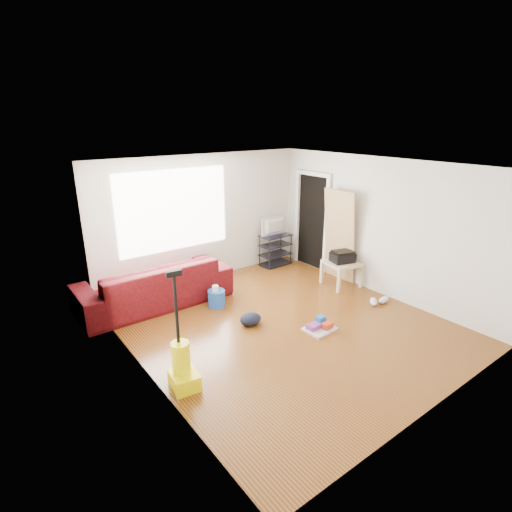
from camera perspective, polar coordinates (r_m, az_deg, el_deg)
room at (r=6.15m, az=3.81°, el=1.28°), size 4.51×5.01×2.51m
sofa at (r=7.39m, az=-14.03°, el=-6.59°), size 2.64×1.03×0.77m
tv_stand at (r=8.90m, az=2.78°, el=0.92°), size 0.70×0.42×0.70m
tv at (r=8.75m, az=2.84°, el=4.22°), size 0.66×0.09×0.38m
side_table at (r=7.96m, az=12.17°, el=-1.33°), size 0.69×0.69×0.49m
printer at (r=7.90m, az=12.26°, el=-0.07°), size 0.49×0.42×0.22m
bucket at (r=7.11m, az=-5.62°, el=-7.14°), size 0.33×0.33×0.30m
toilet_paper at (r=7.00m, az=-5.78°, el=-5.75°), size 0.11×0.11×0.10m
cleaning_tray at (r=6.40m, az=9.09°, el=-9.93°), size 0.48×0.39×0.17m
backpack at (r=6.49m, az=-0.79°, el=-9.75°), size 0.38×0.31×0.20m
sneakers at (r=7.47m, az=17.12°, el=-6.13°), size 0.50×0.28×0.11m
vacuum at (r=5.10m, az=-10.46°, el=-15.30°), size 0.36×0.40×1.51m
door_panel at (r=8.39m, az=11.42°, el=-3.20°), size 0.23×0.74×1.84m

